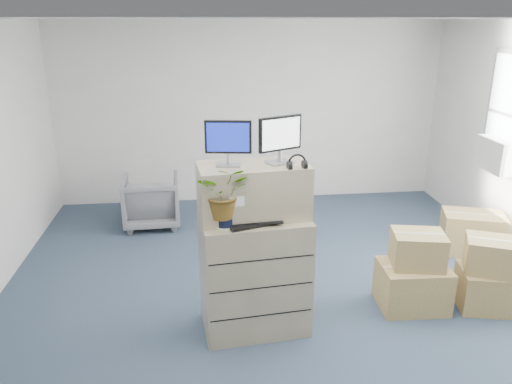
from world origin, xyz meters
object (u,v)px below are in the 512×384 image
(monitor_right, at_px, (280,137))
(office_chair, at_px, (151,199))
(potted_plant, at_px, (224,198))
(filing_cabinet_lower, at_px, (255,274))
(monitor_left, at_px, (228,141))
(water_bottle, at_px, (260,202))
(keyboard, at_px, (255,222))

(monitor_right, distance_m, office_chair, 3.28)
(monitor_right, height_order, office_chair, monitor_right)
(office_chair, bearing_deg, potted_plant, 104.85)
(filing_cabinet_lower, height_order, monitor_left, monitor_left)
(monitor_left, xyz_separation_m, water_bottle, (0.27, 0.01, -0.58))
(monitor_left, xyz_separation_m, office_chair, (-0.95, 2.62, -1.43))
(monitor_left, relative_size, water_bottle, 1.58)
(water_bottle, bearing_deg, monitor_right, 4.79)
(filing_cabinet_lower, bearing_deg, keyboard, -101.99)
(filing_cabinet_lower, xyz_separation_m, potted_plant, (-0.28, -0.16, 0.81))
(monitor_left, distance_m, water_bottle, 0.64)
(monitor_right, relative_size, keyboard, 0.83)
(monitor_left, height_order, monitor_right, monitor_right)
(potted_plant, bearing_deg, office_chair, 107.64)
(monitor_left, bearing_deg, water_bottle, 9.77)
(monitor_left, bearing_deg, potted_plant, -97.19)
(water_bottle, bearing_deg, monitor_left, -178.31)
(water_bottle, bearing_deg, potted_plant, -146.96)
(keyboard, xyz_separation_m, office_chair, (-1.16, 2.79, -0.74))
(filing_cabinet_lower, bearing_deg, potted_plant, -156.56)
(filing_cabinet_lower, height_order, office_chair, filing_cabinet_lower)
(filing_cabinet_lower, height_order, potted_plant, potted_plant)
(keyboard, distance_m, office_chair, 3.11)
(keyboard, relative_size, potted_plant, 1.01)
(filing_cabinet_lower, xyz_separation_m, office_chair, (-1.17, 2.66, -0.17))
(monitor_right, xyz_separation_m, water_bottle, (-0.18, -0.02, -0.59))
(monitor_right, xyz_separation_m, office_chair, (-1.40, 2.59, -1.44))
(filing_cabinet_lower, height_order, monitor_right, monitor_right)
(potted_plant, distance_m, office_chair, 3.12)
(keyboard, relative_size, office_chair, 0.64)
(monitor_left, xyz_separation_m, potted_plant, (-0.06, -0.21, -0.45))
(monitor_right, bearing_deg, monitor_left, 158.24)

